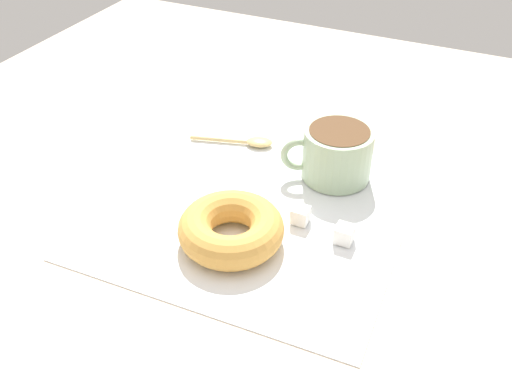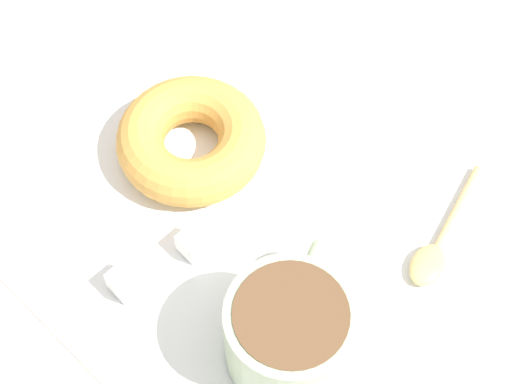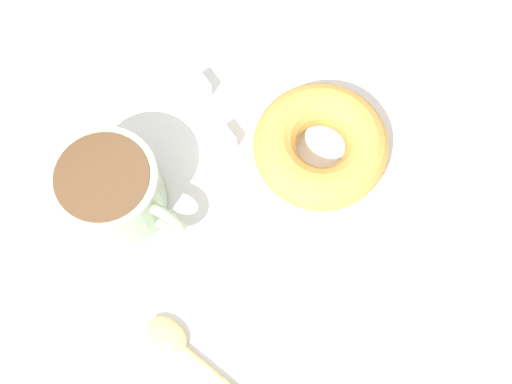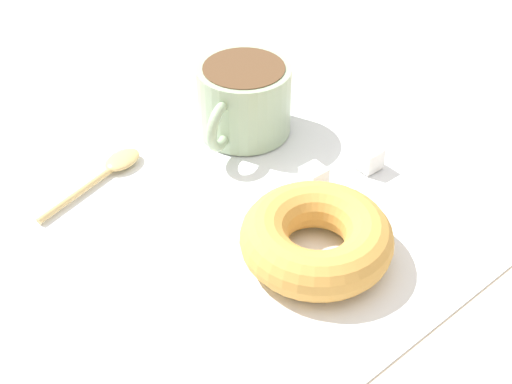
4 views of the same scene
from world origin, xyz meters
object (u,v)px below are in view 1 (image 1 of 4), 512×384
(spoon, at_px, (249,141))
(sugar_cube_extra, at_px, (344,234))
(coffee_cup, at_px, (336,153))
(donut, at_px, (231,229))
(sugar_cube, at_px, (301,215))

(spoon, xyz_separation_m, sugar_cube_extra, (0.18, -0.14, 0.01))
(coffee_cup, distance_m, sugar_cube_extra, 0.13)
(donut, height_order, sugar_cube, donut)
(donut, xyz_separation_m, spoon, (-0.07, 0.19, -0.01))
(sugar_cube, bearing_deg, sugar_cube_extra, -11.19)
(coffee_cup, bearing_deg, donut, -110.49)
(coffee_cup, relative_size, spoon, 0.93)
(coffee_cup, bearing_deg, sugar_cube_extra, -66.61)
(coffee_cup, xyz_separation_m, donut, (-0.06, -0.17, -0.02))
(donut, relative_size, sugar_cube_extra, 5.91)
(donut, xyz_separation_m, sugar_cube, (0.06, 0.06, -0.01))
(spoon, height_order, sugar_cube_extra, sugar_cube_extra)
(sugar_cube_extra, bearing_deg, spoon, 142.64)
(donut, bearing_deg, sugar_cube_extra, 25.22)
(coffee_cup, height_order, sugar_cube_extra, coffee_cup)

